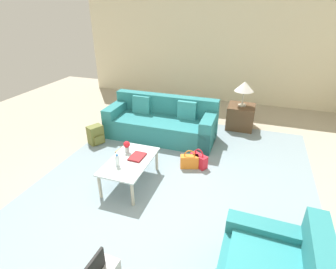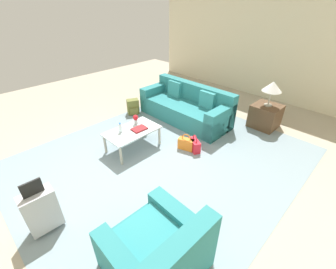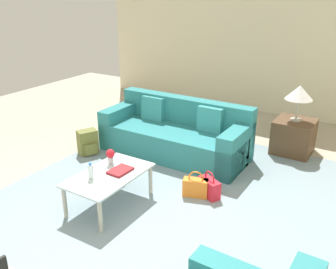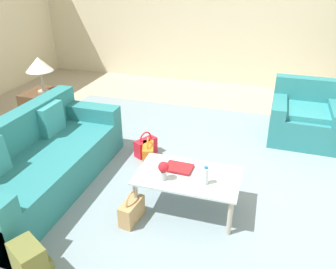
# 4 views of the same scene
# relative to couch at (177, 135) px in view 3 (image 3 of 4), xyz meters

# --- Properties ---
(ground_plane) EXTENTS (12.00, 12.00, 0.00)m
(ground_plane) POSITION_rel_couch_xyz_m (2.19, 0.60, -0.30)
(ground_plane) COLOR #A89E89
(wall_left) EXTENTS (0.12, 8.00, 3.10)m
(wall_left) POSITION_rel_couch_xyz_m (-2.87, 0.60, 1.25)
(wall_left) COLOR beige
(wall_left) RESTS_ON ground
(area_rug) EXTENTS (5.20, 4.40, 0.01)m
(area_rug) POSITION_rel_couch_xyz_m (1.59, 0.80, -0.30)
(area_rug) COLOR gray
(area_rug) RESTS_ON ground
(couch) EXTENTS (0.94, 2.34, 0.86)m
(couch) POSITION_rel_couch_xyz_m (0.00, 0.00, 0.00)
(couch) COLOR teal
(couch) RESTS_ON ground
(coffee_table) EXTENTS (1.08, 0.64, 0.43)m
(coffee_table) POSITION_rel_couch_xyz_m (1.79, 0.10, 0.07)
(coffee_table) COLOR silver
(coffee_table) RESTS_ON ground
(water_bottle) EXTENTS (0.06, 0.06, 0.20)m
(water_bottle) POSITION_rel_couch_xyz_m (1.99, -0.00, 0.22)
(water_bottle) COLOR silver
(water_bottle) RESTS_ON coffee_table
(coffee_table_book) EXTENTS (0.30, 0.22, 0.03)m
(coffee_table_book) POSITION_rel_couch_xyz_m (1.67, 0.18, 0.14)
(coffee_table_book) COLOR maroon
(coffee_table_book) RESTS_ON coffee_table
(flower_vase) EXTENTS (0.11, 0.11, 0.21)m
(flower_vase) POSITION_rel_couch_xyz_m (1.57, -0.05, 0.25)
(flower_vase) COLOR #B2B7BC
(flower_vase) RESTS_ON coffee_table
(side_table) EXTENTS (0.60, 0.60, 0.55)m
(side_table) POSITION_rel_couch_xyz_m (-1.01, 1.60, -0.03)
(side_table) COLOR #513823
(side_table) RESTS_ON ground
(table_lamp) EXTENTS (0.42, 0.42, 0.57)m
(table_lamp) POSITION_rel_couch_xyz_m (-1.01, 1.60, 0.69)
(table_lamp) COLOR #ADA899
(table_lamp) RESTS_ON side_table
(handbag_orange) EXTENTS (0.23, 0.35, 0.36)m
(handbag_orange) POSITION_rel_couch_xyz_m (1.05, 0.90, -0.17)
(handbag_orange) COLOR orange
(handbag_orange) RESTS_ON ground
(handbag_tan) EXTENTS (0.18, 0.34, 0.36)m
(handbag_tan) POSITION_rel_couch_xyz_m (1.30, -0.26, -0.17)
(handbag_tan) COLOR tan
(handbag_tan) RESTS_ON ground
(handbag_red) EXTENTS (0.28, 0.35, 0.36)m
(handbag_red) POSITION_rel_couch_xyz_m (0.97, 1.05, -0.17)
(handbag_red) COLOR red
(handbag_red) RESTS_ON ground
(backpack_olive) EXTENTS (0.36, 0.34, 0.40)m
(backpack_olive) POSITION_rel_couch_xyz_m (0.80, -1.19, -0.11)
(backpack_olive) COLOR olive
(backpack_olive) RESTS_ON ground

